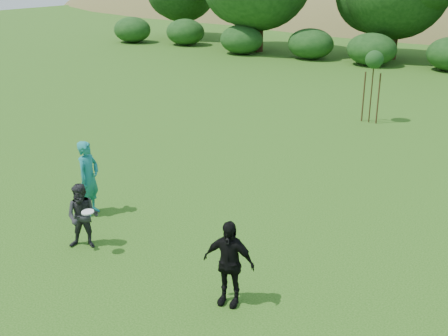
% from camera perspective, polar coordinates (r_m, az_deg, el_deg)
% --- Properties ---
extents(ground, '(120.00, 120.00, 0.00)m').
position_cam_1_polar(ground, '(12.58, -7.66, -8.67)').
color(ground, '#19470C').
rests_on(ground, ground).
extents(player_teal, '(0.58, 0.78, 1.93)m').
position_cam_1_polar(player_teal, '(14.41, -13.59, -1.01)').
color(player_teal, '#1B7A7A').
rests_on(player_teal, ground).
extents(player_grey, '(0.92, 0.86, 1.51)m').
position_cam_1_polar(player_grey, '(12.82, -14.16, -4.79)').
color(player_grey, '#272729').
rests_on(player_grey, ground).
extents(player_black, '(1.06, 0.61, 1.69)m').
position_cam_1_polar(player_black, '(10.44, 0.47, -9.62)').
color(player_black, black).
rests_on(player_black, ground).
extents(frisbee, '(0.27, 0.27, 0.04)m').
position_cam_1_polar(frisbee, '(12.36, -13.68, -4.37)').
color(frisbee, white).
rests_on(frisbee, ground).
extents(sapling, '(0.70, 0.70, 2.85)m').
position_cam_1_polar(sapling, '(22.78, 15.01, 10.40)').
color(sapling, '#362415').
rests_on(sapling, ground).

